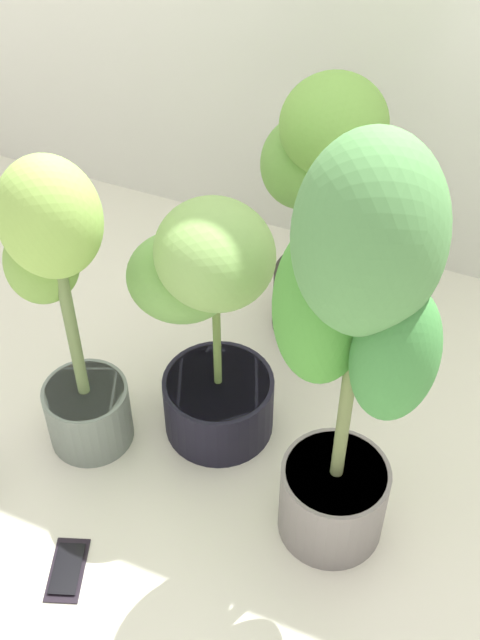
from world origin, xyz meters
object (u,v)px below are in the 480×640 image
(potted_plant_front_left, at_px, (63,301))
(potted_plant_front_right, at_px, (352,337))
(potted_plant_center, at_px, (207,315))
(cell_phone, at_px, (67,569))
(potted_plant_back_center, at_px, (320,197))

(potted_plant_front_left, relative_size, potted_plant_front_right, 0.80)
(potted_plant_center, xyz_separation_m, cell_phone, (-0.11, -0.48, -0.34))
(potted_plant_front_right, distance_m, potted_plant_back_center, 0.65)
(potted_plant_front_right, relative_size, cell_phone, 6.02)
(potted_plant_front_left, bearing_deg, cell_phone, -66.66)
(potted_plant_back_center, bearing_deg, potted_plant_front_right, -67.19)
(potted_plant_center, bearing_deg, potted_plant_back_center, 75.92)
(potted_plant_center, height_order, cell_phone, potted_plant_center)
(potted_plant_front_right, distance_m, potted_plant_center, 0.44)
(potted_plant_front_left, bearing_deg, potted_plant_center, 30.82)
(cell_phone, bearing_deg, potted_plant_center, 57.46)
(potted_plant_front_left, height_order, potted_plant_center, potted_plant_front_left)
(potted_plant_front_left, height_order, potted_plant_back_center, potted_plant_front_left)
(potted_plant_center, bearing_deg, potted_plant_front_left, -149.18)
(potted_plant_back_center, height_order, cell_phone, potted_plant_back_center)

